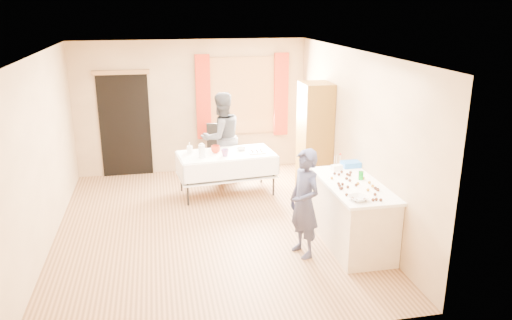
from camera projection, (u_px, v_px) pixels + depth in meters
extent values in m
cube|color=#9E7047|center=(210.00, 227.00, 7.61)|extent=(4.50, 5.50, 0.02)
cube|color=white|center=(204.00, 52.00, 6.82)|extent=(4.50, 5.50, 0.02)
cube|color=tan|center=(192.00, 107.00, 9.79)|extent=(4.50, 0.02, 2.60)
cube|color=tan|center=(239.00, 223.00, 4.63)|extent=(4.50, 0.02, 2.60)
cube|color=tan|center=(41.00, 153.00, 6.78)|extent=(0.02, 5.50, 2.60)
cube|color=tan|center=(354.00, 136.00, 7.64)|extent=(0.02, 5.50, 2.60)
cube|color=olive|center=(242.00, 96.00, 9.89)|extent=(1.32, 0.06, 1.52)
cube|color=white|center=(242.00, 96.00, 9.87)|extent=(1.20, 0.02, 1.40)
cube|color=#B02A14|center=(203.00, 97.00, 9.69)|extent=(0.28, 0.06, 1.65)
cube|color=#B02A14|center=(281.00, 95.00, 9.99)|extent=(0.28, 0.06, 1.65)
cube|color=black|center=(125.00, 125.00, 9.61)|extent=(0.95, 0.04, 2.00)
cube|color=olive|center=(121.00, 72.00, 9.27)|extent=(1.05, 0.06, 0.08)
cube|color=brown|center=(315.00, 139.00, 8.70)|extent=(0.50, 0.60, 1.97)
cube|color=beige|center=(352.00, 216.00, 6.92)|extent=(0.70, 1.55, 0.86)
cube|color=white|center=(354.00, 185.00, 6.78)|extent=(0.76, 1.61, 0.04)
cube|color=white|center=(226.00, 154.00, 8.71)|extent=(1.71, 0.98, 0.04)
cube|color=black|center=(217.00, 154.00, 9.73)|extent=(0.50, 0.50, 0.06)
cube|color=black|center=(217.00, 138.00, 9.83)|extent=(0.41, 0.13, 0.59)
imported|color=#282A49|center=(304.00, 203.00, 6.55)|extent=(0.75, 0.67, 1.47)
imported|color=black|center=(222.00, 137.00, 9.32)|extent=(1.26, 1.20, 1.70)
cylinder|color=#0D7F17|center=(361.00, 175.00, 6.90)|extent=(0.07, 0.07, 0.12)
imported|color=white|center=(359.00, 198.00, 6.18)|extent=(0.39, 0.39, 0.06)
cube|color=white|center=(337.00, 168.00, 7.30)|extent=(0.17, 0.13, 0.08)
cube|color=blue|center=(352.00, 164.00, 7.46)|extent=(0.31, 0.21, 0.08)
cylinder|color=silver|center=(202.00, 151.00, 8.43)|extent=(0.13, 0.13, 0.22)
imported|color=#B42F13|center=(216.00, 149.00, 8.70)|extent=(0.18, 0.18, 0.13)
imported|color=red|center=(225.00, 153.00, 8.51)|extent=(0.23, 0.23, 0.12)
imported|color=white|center=(241.00, 149.00, 8.87)|extent=(0.17, 0.17, 0.05)
cube|color=white|center=(257.00, 152.00, 8.72)|extent=(0.29, 0.22, 0.02)
imported|color=white|center=(190.00, 148.00, 8.69)|extent=(0.12, 0.13, 0.19)
sphere|color=#3F2314|center=(369.00, 182.00, 6.75)|extent=(0.04, 0.04, 0.04)
sphere|color=black|center=(352.00, 199.00, 6.19)|extent=(0.04, 0.04, 0.04)
sphere|color=black|center=(361.00, 196.00, 6.29)|extent=(0.04, 0.04, 0.04)
sphere|color=black|center=(381.00, 200.00, 6.15)|extent=(0.04, 0.04, 0.04)
sphere|color=black|center=(339.00, 186.00, 6.63)|extent=(0.04, 0.04, 0.04)
sphere|color=black|center=(347.00, 195.00, 6.32)|extent=(0.04, 0.04, 0.04)
sphere|color=#3F2314|center=(373.00, 186.00, 6.62)|extent=(0.04, 0.04, 0.04)
sphere|color=black|center=(341.00, 188.00, 6.53)|extent=(0.04, 0.04, 0.04)
sphere|color=black|center=(347.00, 174.00, 7.07)|extent=(0.04, 0.04, 0.04)
sphere|color=black|center=(341.00, 188.00, 6.53)|extent=(0.04, 0.04, 0.04)
sphere|color=black|center=(350.00, 175.00, 7.04)|extent=(0.04, 0.04, 0.04)
sphere|color=black|center=(375.00, 188.00, 6.55)|extent=(0.04, 0.04, 0.04)
sphere|color=#3F2314|center=(368.00, 190.00, 6.48)|extent=(0.04, 0.04, 0.04)
sphere|color=black|center=(347.00, 178.00, 6.91)|extent=(0.04, 0.04, 0.04)
sphere|color=black|center=(335.00, 174.00, 7.10)|extent=(0.04, 0.04, 0.04)
sphere|color=black|center=(356.00, 185.00, 6.66)|extent=(0.04, 0.04, 0.04)
sphere|color=black|center=(339.00, 174.00, 7.07)|extent=(0.04, 0.04, 0.04)
sphere|color=black|center=(377.00, 189.00, 6.50)|extent=(0.04, 0.04, 0.04)
sphere|color=#3F2314|center=(358.00, 183.00, 6.71)|extent=(0.04, 0.04, 0.04)
sphere|color=black|center=(373.00, 200.00, 6.16)|extent=(0.04, 0.04, 0.04)
sphere|color=black|center=(356.00, 201.00, 6.13)|extent=(0.04, 0.04, 0.04)
sphere|color=black|center=(351.00, 172.00, 7.15)|extent=(0.04, 0.04, 0.04)
sphere|color=black|center=(350.00, 180.00, 6.83)|extent=(0.04, 0.04, 0.04)
sphere|color=black|center=(339.00, 184.00, 6.71)|extent=(0.04, 0.04, 0.04)
sphere|color=#3F2314|center=(363.00, 178.00, 6.92)|extent=(0.04, 0.04, 0.04)
sphere|color=black|center=(348.00, 187.00, 6.59)|extent=(0.04, 0.04, 0.04)
sphere|color=black|center=(365.00, 200.00, 6.16)|extent=(0.04, 0.04, 0.04)
sphere|color=black|center=(342.00, 188.00, 6.55)|extent=(0.04, 0.04, 0.04)
sphere|color=black|center=(342.00, 172.00, 7.17)|extent=(0.04, 0.04, 0.04)
sphere|color=black|center=(376.00, 199.00, 6.17)|extent=(0.04, 0.04, 0.04)
sphere|color=#3F2314|center=(332.00, 178.00, 6.92)|extent=(0.04, 0.04, 0.04)
sphere|color=black|center=(378.00, 190.00, 6.49)|extent=(0.04, 0.04, 0.04)
sphere|color=black|center=(342.00, 184.00, 6.69)|extent=(0.04, 0.04, 0.04)
sphere|color=black|center=(375.00, 194.00, 6.33)|extent=(0.04, 0.04, 0.04)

